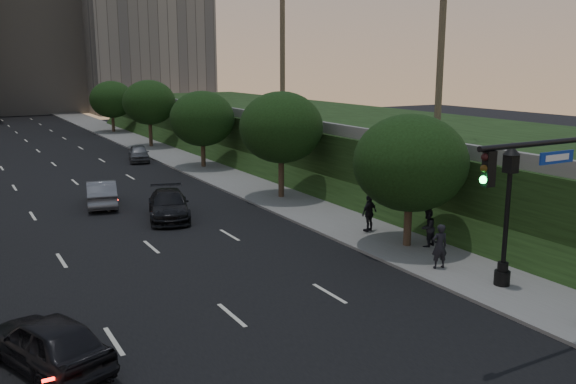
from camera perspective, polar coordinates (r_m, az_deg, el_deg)
ground at (r=17.34m, az=1.92°, el=-17.26°), size 160.00×160.00×0.00m
road_surface at (r=44.39m, az=-18.83°, el=0.43°), size 16.00×140.00×0.02m
sidewalk_right at (r=47.31m, az=-6.59°, el=1.77°), size 4.50×140.00×0.15m
embankment at (r=51.07m, az=6.51°, el=4.72°), size 18.00×90.00×4.00m
parapet_wall at (r=46.32m, az=-2.01°, el=6.96°), size 0.35×90.00×0.70m
office_block_mid at (r=115.77m, az=-23.46°, el=13.37°), size 22.00×18.00×26.00m
office_block_right at (r=113.83m, az=-13.91°, el=16.56°), size 20.00×22.00×36.00m
tree_right_a at (r=28.07m, az=11.37°, el=2.69°), size 5.20×5.20×6.24m
tree_right_b at (r=37.79m, az=-0.65°, el=6.06°), size 5.20×5.20×6.74m
tree_right_c at (r=49.55m, az=-8.03°, el=6.81°), size 5.20×5.20×6.24m
tree_right_d at (r=62.69m, az=-12.87°, el=8.17°), size 5.20×5.20×6.74m
tree_right_e at (r=77.16m, az=-16.17°, el=8.32°), size 5.20×5.20×6.24m
traffic_signal_mast at (r=20.23m, az=25.36°, el=-2.90°), size 5.68×0.56×7.00m
street_lamp at (r=24.20m, az=19.75°, el=-2.64°), size 0.64×0.64×5.62m
sedan_near_left at (r=18.83m, az=-21.60°, el=-12.93°), size 3.40×5.08×1.61m
sedan_mid_left at (r=38.10m, az=-17.04°, el=-0.11°), size 2.57×5.01×1.57m
sedan_near_right at (r=34.20m, az=-11.11°, el=-1.20°), size 3.50×5.63×1.52m
sedan_far_right at (r=54.41m, az=-13.80°, el=3.53°), size 2.57×4.43×1.42m
pedestrian_a at (r=25.84m, az=13.99°, el=-4.94°), size 0.78×0.62×1.87m
pedestrian_b at (r=28.70m, az=12.92°, el=-3.29°), size 1.01×0.88×1.77m
pedestrian_c at (r=30.72m, az=7.61°, el=-1.97°), size 1.17×0.73×1.86m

